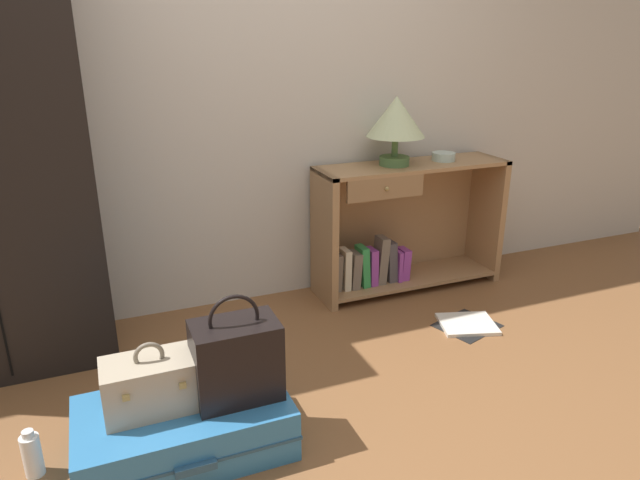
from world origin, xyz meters
TOP-DOWN VIEW (x-y plane):
  - ground_plane at (0.00, 0.00)m, footprint 9.00×9.00m
  - back_wall at (0.00, 1.50)m, footprint 6.40×0.10m
  - bookshelf at (0.93, 1.28)m, footprint 1.15×0.34m
  - table_lamp at (0.86, 1.26)m, footprint 0.33×0.33m
  - bowl at (1.19, 1.27)m, footprint 0.14×0.14m
  - suitcase_large at (-0.54, 0.27)m, footprint 0.77×0.45m
  - train_case at (-0.63, 0.29)m, footprint 0.34×0.20m
  - handbag at (-0.33, 0.25)m, footprint 0.31×0.20m
  - bottle at (-1.05, 0.35)m, footprint 0.07×0.07m
  - open_book_on_floor at (1.02, 0.68)m, footprint 0.37×0.34m

SIDE VIEW (x-z plane):
  - ground_plane at x=0.00m, z-range 0.00..0.00m
  - open_book_on_floor at x=1.02m, z-range 0.00..0.02m
  - bottle at x=-1.05m, z-range -0.01..0.18m
  - suitcase_large at x=-0.54m, z-range 0.00..0.20m
  - train_case at x=-0.63m, z-range 0.17..0.43m
  - handbag at x=-0.33m, z-range 0.15..0.56m
  - bookshelf at x=0.93m, z-range -0.01..0.75m
  - bowl at x=1.19m, z-range 0.76..0.81m
  - table_lamp at x=0.86m, z-range 0.83..1.21m
  - back_wall at x=0.00m, z-range 0.00..2.60m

